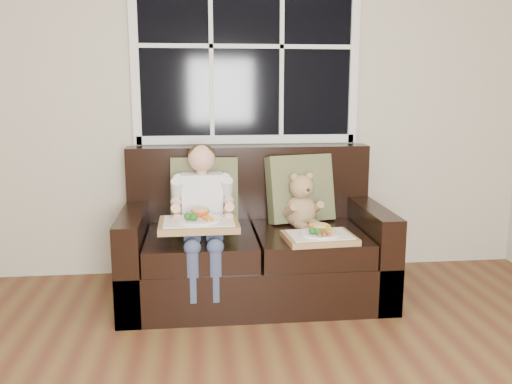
{
  "coord_description": "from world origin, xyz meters",
  "views": [
    {
      "loc": [
        -0.21,
        -1.45,
        1.37
      ],
      "look_at": [
        0.15,
        1.85,
        0.72
      ],
      "focal_mm": 38.0,
      "sensor_mm": 36.0,
      "label": 1
    }
  ],
  "objects": [
    {
      "name": "loveseat",
      "position": [
        0.15,
        2.02,
        0.31
      ],
      "size": [
        1.7,
        0.92,
        0.96
      ],
      "color": "black",
      "rests_on": "ground"
    },
    {
      "name": "tray_right",
      "position": [
        0.52,
        1.67,
        0.48
      ],
      "size": [
        0.44,
        0.35,
        0.1
      ],
      "rotation": [
        0.0,
        0.0,
        0.08
      ],
      "color": "#946643",
      "rests_on": "loveseat"
    },
    {
      "name": "teddy_bear",
      "position": [
        0.47,
        2.03,
        0.6
      ],
      "size": [
        0.26,
        0.31,
        0.38
      ],
      "rotation": [
        0.0,
        0.0,
        0.27
      ],
      "color": "#A77C58",
      "rests_on": "loveseat"
    },
    {
      "name": "child",
      "position": [
        -0.19,
        1.9,
        0.64
      ],
      "size": [
        0.38,
        0.59,
        0.86
      ],
      "color": "white",
      "rests_on": "loveseat"
    },
    {
      "name": "tray_left",
      "position": [
        -0.21,
        1.69,
        0.58
      ],
      "size": [
        0.47,
        0.37,
        0.11
      ],
      "rotation": [
        0.0,
        0.0,
        0.02
      ],
      "color": "#946643",
      "rests_on": "child"
    },
    {
      "name": "pillow_left",
      "position": [
        -0.17,
        2.17,
        0.67
      ],
      "size": [
        0.46,
        0.23,
        0.46
      ],
      "rotation": [
        -0.21,
        0.0,
        -0.06
      ],
      "color": "#646A41",
      "rests_on": "loveseat"
    },
    {
      "name": "pillow_right",
      "position": [
        0.49,
        2.17,
        0.68
      ],
      "size": [
        0.49,
        0.31,
        0.47
      ],
      "rotation": [
        -0.21,
        0.0,
        0.24
      ],
      "color": "#646A41",
      "rests_on": "loveseat"
    },
    {
      "name": "window_back",
      "position": [
        0.15,
        2.48,
        1.65
      ],
      "size": [
        1.62,
        0.04,
        1.37
      ],
      "color": "black",
      "rests_on": "room_walls"
    }
  ]
}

